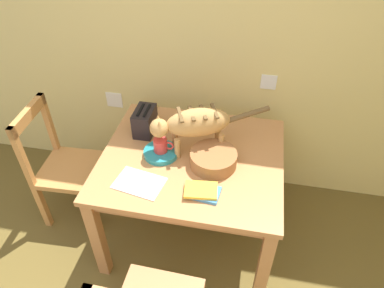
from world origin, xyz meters
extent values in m
cube|color=#E4CE7B|center=(0.00, 2.13, 1.25)|extent=(5.13, 0.10, 2.50)
cube|color=white|center=(-0.66, 2.08, 0.66)|extent=(0.13, 0.01, 0.13)
cube|color=white|center=(0.51, 2.08, 0.96)|extent=(0.11, 0.01, 0.11)
cube|color=#C1814C|center=(0.09, 1.46, 0.72)|extent=(1.12, 0.98, 0.03)
cube|color=#B17746|center=(0.09, 1.46, 0.67)|extent=(1.04, 0.90, 0.07)
cube|color=#C1814C|center=(-0.41, 1.02, 0.35)|extent=(0.07, 0.07, 0.70)
cube|color=#C1814C|center=(0.60, 1.02, 0.35)|extent=(0.07, 0.07, 0.70)
cube|color=#C1814C|center=(-0.41, 1.89, 0.35)|extent=(0.07, 0.07, 0.70)
cube|color=#C1814C|center=(0.60, 1.89, 0.35)|extent=(0.07, 0.07, 0.70)
ellipsoid|color=tan|center=(0.12, 1.52, 0.96)|extent=(0.42, 0.29, 0.18)
cube|color=brown|center=(0.21, 1.56, 1.03)|extent=(0.07, 0.15, 0.01)
cube|color=brown|center=(0.14, 1.53, 1.03)|extent=(0.07, 0.15, 0.01)
cube|color=brown|center=(0.08, 1.51, 1.03)|extent=(0.07, 0.15, 0.01)
cube|color=brown|center=(0.02, 1.48, 1.03)|extent=(0.07, 0.15, 0.01)
cylinder|color=tan|center=(0.01, 1.43, 0.81)|extent=(0.04, 0.04, 0.14)
cylinder|color=tan|center=(-0.02, 1.51, 0.81)|extent=(0.04, 0.04, 0.14)
cylinder|color=tan|center=(0.26, 1.53, 0.81)|extent=(0.04, 0.04, 0.14)
cylinder|color=tan|center=(0.23, 1.61, 0.81)|extent=(0.04, 0.04, 0.14)
sphere|color=tan|center=(-0.10, 1.43, 0.95)|extent=(0.11, 0.11, 0.11)
cone|color=tan|center=(-0.09, 1.41, 1.00)|extent=(0.04, 0.04, 0.05)
cone|color=tan|center=(-0.11, 1.46, 1.00)|extent=(0.04, 0.04, 0.05)
cylinder|color=brown|center=(0.41, 1.64, 0.97)|extent=(0.25, 0.13, 0.09)
cylinder|color=teal|center=(-0.10, 1.43, 0.76)|extent=(0.22, 0.22, 0.03)
cylinder|color=red|center=(-0.10, 1.43, 0.82)|extent=(0.08, 0.08, 0.09)
torus|color=red|center=(-0.04, 1.43, 0.82)|extent=(0.06, 0.01, 0.06)
cube|color=silver|center=(-0.16, 1.17, 0.74)|extent=(0.30, 0.23, 0.01)
cube|color=#4086C5|center=(0.21, 1.17, 0.75)|extent=(0.19, 0.14, 0.02)
cube|color=yellow|center=(0.20, 1.16, 0.77)|extent=(0.19, 0.15, 0.02)
cylinder|color=#9B6337|center=(0.23, 1.41, 0.79)|extent=(0.28, 0.28, 0.09)
cylinder|color=#462C19|center=(0.23, 1.41, 0.79)|extent=(0.23, 0.23, 0.08)
cube|color=black|center=(-0.26, 1.64, 0.82)|extent=(0.12, 0.20, 0.17)
cube|color=black|center=(-0.28, 1.64, 0.91)|extent=(0.02, 0.14, 0.01)
cube|color=black|center=(-0.24, 1.64, 0.91)|extent=(0.02, 0.14, 0.01)
cube|color=#C68747|center=(-0.80, 1.49, 0.42)|extent=(0.44, 0.44, 0.04)
cube|color=#C68747|center=(-0.99, 1.48, 0.88)|extent=(0.06, 0.42, 0.08)
cube|color=#C68747|center=(-1.00, 1.67, 0.68)|extent=(0.04, 0.04, 0.48)
cube|color=#C68747|center=(-0.99, 1.29, 0.68)|extent=(0.04, 0.04, 0.48)
cube|color=#C68747|center=(-0.63, 1.69, 0.20)|extent=(0.04, 0.04, 0.40)
cube|color=#C68747|center=(-0.61, 1.31, 0.20)|extent=(0.04, 0.04, 0.40)
cube|color=#C68747|center=(-1.00, 1.67, 0.20)|extent=(0.04, 0.04, 0.40)
cube|color=#C68747|center=(-0.98, 1.29, 0.20)|extent=(0.04, 0.04, 0.40)
camera|label=1|loc=(0.41, -0.14, 2.21)|focal=33.16mm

